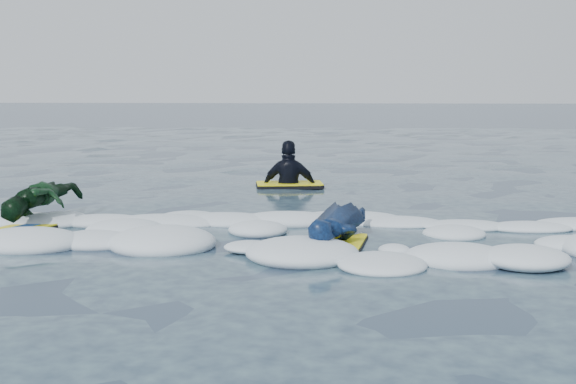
{
  "coord_description": "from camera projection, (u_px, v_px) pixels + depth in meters",
  "views": [
    {
      "loc": [
        1.71,
        -7.02,
        1.67
      ],
      "look_at": [
        1.15,
        1.6,
        0.38
      ],
      "focal_mm": 45.0,
      "sensor_mm": 36.0,
      "label": 1
    }
  ],
  "objects": [
    {
      "name": "prone_child_unit",
      "position": [
        42.0,
        204.0,
        8.54
      ],
      "size": [
        0.83,
        1.41,
        0.52
      ],
      "rotation": [
        0.0,
        0.0,
        1.22
      ],
      "color": "black",
      "rests_on": "ground"
    },
    {
      "name": "waiting_rider_unit",
      "position": [
        289.0,
        189.0,
        11.82
      ],
      "size": [
        1.16,
        0.75,
        1.63
      ],
      "rotation": [
        0.0,
        0.0,
        0.15
      ],
      "color": "black",
      "rests_on": "ground"
    },
    {
      "name": "foam_band",
      "position": [
        185.0,
        231.0,
        8.3
      ],
      "size": [
        12.0,
        3.1,
        0.3
      ],
      "primitive_type": null,
      "color": "white",
      "rests_on": "ground"
    },
    {
      "name": "ground",
      "position": [
        164.0,
        252.0,
        7.28
      ],
      "size": [
        120.0,
        120.0,
        0.0
      ],
      "primitive_type": "plane",
      "color": "#172539",
      "rests_on": "ground"
    },
    {
      "name": "prone_woman_unit",
      "position": [
        336.0,
        226.0,
        7.57
      ],
      "size": [
        0.88,
        1.59,
        0.39
      ],
      "rotation": [
        0.0,
        0.0,
        1.41
      ],
      "color": "black",
      "rests_on": "ground"
    }
  ]
}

